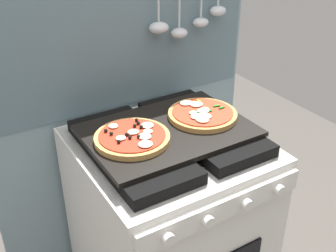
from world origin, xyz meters
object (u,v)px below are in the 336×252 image
Objects in this scene: stove at (168,234)px; baking_tray at (168,131)px; pizza_right at (202,114)px; pizza_left at (133,137)px.

baking_tray is at bearing 90.00° from stove.
baking_tray reaches higher than stove.
stove is 3.75× the size of pizza_right.
baking_tray is 2.25× the size of pizza_right.
stove is at bearing -90.00° from baking_tray.
pizza_right is (0.28, 0.01, 0.00)m from pizza_left.
pizza_left reaches higher than baking_tray.
stove is at bearing -176.20° from pizza_right.
pizza_left is at bearing -177.15° from baking_tray.
baking_tray is (0.00, 0.00, 0.46)m from stove.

